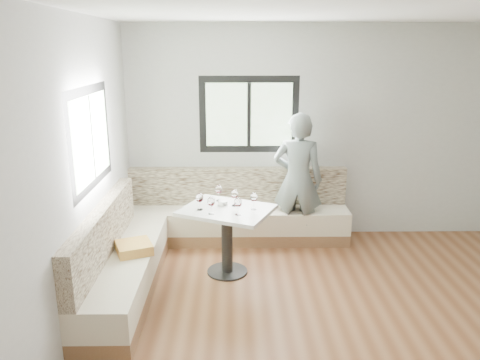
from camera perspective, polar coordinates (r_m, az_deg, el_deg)
name	(u,v)px	position (r m, az deg, el deg)	size (l,w,h in m)	color
room	(357,184)	(3.97, 14.12, -0.51)	(5.01, 5.01, 2.81)	brown
banquette	(194,234)	(5.69, -5.68, -6.60)	(2.90, 2.80, 0.95)	#8B6444
table	(227,225)	(5.26, -1.61, -5.49)	(1.17, 1.06, 0.78)	black
person	(298,180)	(6.02, 7.05, 0.01)	(0.63, 0.41, 1.73)	slate
olive_ramekin	(223,203)	(5.31, -2.11, -2.78)	(0.11, 0.11, 0.04)	white
wine_glass_a	(200,198)	(5.12, -4.96, -2.24)	(0.08, 0.08, 0.19)	white
wine_glass_b	(211,202)	(4.99, -3.55, -2.71)	(0.08, 0.08, 0.19)	white
wine_glass_c	(238,203)	(4.95, -0.24, -2.82)	(0.08, 0.08, 0.19)	white
wine_glass_d	(235,195)	(5.23, -0.67, -1.80)	(0.08, 0.08, 0.19)	white
wine_glass_e	(254,198)	(5.13, 1.69, -2.18)	(0.08, 0.08, 0.19)	white
wine_glass_f	(219,190)	(5.40, -2.61, -1.22)	(0.08, 0.08, 0.19)	white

